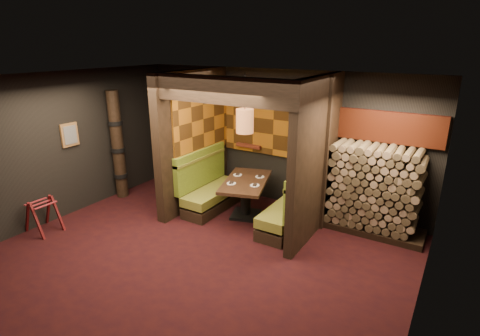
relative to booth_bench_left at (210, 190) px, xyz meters
The scene contains 23 objects.
floor 1.95m from the booth_bench_left, 59.77° to the right, with size 6.50×5.50×0.02m, color black.
ceiling 3.11m from the booth_bench_left, 59.77° to the right, with size 6.50×5.50×0.02m, color black.
wall_back 1.79m from the booth_bench_left, 49.10° to the left, with size 6.50×0.02×2.85m, color black.
wall_front 4.63m from the booth_bench_left, 77.70° to the right, with size 6.50×0.02×2.85m, color black.
wall_left 3.01m from the booth_bench_left, 144.33° to the right, with size 0.02×5.50×2.85m, color black.
wall_right 4.65m from the booth_bench_left, 21.35° to the right, with size 0.02×5.50×2.85m, color black.
partition_left 1.10m from the booth_bench_left, behind, with size 0.20×2.20×2.85m, color black.
partition_right 2.48m from the booth_bench_left, ahead, with size 0.15×2.10×2.85m, color black.
header_beam 2.60m from the booth_bench_left, 45.41° to the right, with size 2.85×0.18×0.44m, color black.
tapa_back_panel 2.00m from the booth_bench_left, 48.54° to the left, with size 2.40×0.06×1.55m, color #985511.
tapa_side_panel 1.48m from the booth_bench_left, 146.90° to the left, with size 0.04×1.85×1.45m, color #985511.
lacquer_shelf 1.32m from the booth_bench_left, 70.12° to the left, with size 0.60×0.12×0.07m, color maroon.
booth_bench_left is the anchor object (origin of this frame).
booth_bench_right 1.89m from the booth_bench_left, ahead, with size 0.68×1.60×1.14m.
dining_table 0.88m from the booth_bench_left, ahead, with size 1.21×1.64×0.78m.
place_settings 0.95m from the booth_bench_left, ahead, with size 0.77×0.80×0.03m.
pendant_lamp 1.79m from the booth_bench_left, ahead, with size 0.33×0.33×1.11m.
framed_picture 3.00m from the booth_bench_left, 145.49° to the right, with size 0.05×0.36×0.46m.
luggage_rack 3.20m from the booth_bench_left, 128.89° to the right, with size 0.63×0.45×0.69m.
totem_column 2.30m from the booth_bench_left, 165.25° to the right, with size 0.31×0.31×2.40m.
firewood_stack 3.35m from the booth_bench_left, 12.17° to the left, with size 1.73×0.70×1.64m.
mosaic_header 3.73m from the booth_bench_left, 17.60° to the left, with size 1.83×0.10×0.56m, color maroon.
bay_front_post 2.58m from the booth_bench_left, ahead, with size 0.08×0.08×2.85m, color black.
Camera 1 is at (3.43, -4.27, 3.34)m, focal length 28.00 mm.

